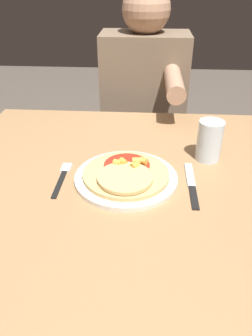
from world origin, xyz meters
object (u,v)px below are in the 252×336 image
at_px(knife, 192,185).
at_px(drinking_glass, 209,141).
at_px(fork, 62,177).
at_px(dining_table, 121,209).
at_px(pizza, 126,174).
at_px(person_diner, 144,100).
at_px(plate, 126,178).

height_order(knife, drinking_glass, drinking_glass).
xyz_separation_m(fork, knife, (0.37, -0.02, 0.00)).
bearing_deg(dining_table, pizza, -31.90).
xyz_separation_m(dining_table, person_diner, (0.05, 0.75, 0.07)).
bearing_deg(knife, person_diner, 100.59).
xyz_separation_m(dining_table, pizza, (0.02, -0.01, 0.13)).
height_order(plate, knife, plate).
distance_m(plate, pizza, 0.02).
bearing_deg(fork, knife, -2.75).
bearing_deg(pizza, person_diner, 87.16).
relative_size(fork, drinking_glass, 1.39).
xyz_separation_m(dining_table, plate, (0.02, -0.01, 0.12)).
bearing_deg(dining_table, knife, -6.69).
xyz_separation_m(plate, person_diner, (0.04, 0.76, -0.05)).
distance_m(dining_table, plate, 0.12).
distance_m(dining_table, drinking_glass, 0.34).
relative_size(dining_table, person_diner, 0.87).
xyz_separation_m(fork, person_diner, (0.22, 0.76, -0.04)).
bearing_deg(person_diner, fork, -106.31).
bearing_deg(drinking_glass, plate, -150.88).
bearing_deg(pizza, dining_table, 148.10).
distance_m(plate, person_diner, 0.76).
distance_m(drinking_glass, person_diner, 0.66).
relative_size(knife, person_diner, 0.18).
distance_m(plate, fork, 0.18).
distance_m(dining_table, person_diner, 0.76).
xyz_separation_m(drinking_glass, person_diner, (-0.21, 0.62, -0.10)).
distance_m(pizza, person_diner, 0.76).
height_order(plate, pizza, pizza).
bearing_deg(drinking_glass, knife, -112.18).
relative_size(pizza, drinking_glass, 1.93).
distance_m(dining_table, knife, 0.23).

